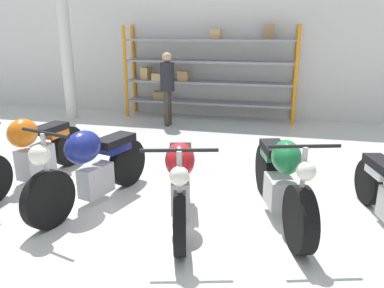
% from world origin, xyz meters
% --- Properties ---
extents(ground_plane, '(30.00, 30.00, 0.00)m').
position_xyz_m(ground_plane, '(0.00, 0.00, 0.00)').
color(ground_plane, silver).
extents(back_wall, '(30.00, 0.08, 3.60)m').
position_xyz_m(back_wall, '(0.00, 5.29, 1.80)').
color(back_wall, silver).
rests_on(back_wall, ground_plane).
extents(shelving_rack, '(4.16, 0.63, 2.23)m').
position_xyz_m(shelving_rack, '(-0.75, 4.92, 1.15)').
color(shelving_rack, orange).
rests_on(shelving_rack, ground_plane).
extents(support_pillar, '(0.28, 0.28, 3.60)m').
position_xyz_m(support_pillar, '(-3.99, 4.17, 1.80)').
color(support_pillar, silver).
rests_on(support_pillar, ground_plane).
extents(motorcycle_orange, '(0.61, 2.16, 1.07)m').
position_xyz_m(motorcycle_orange, '(-2.32, 0.30, 0.45)').
color(motorcycle_orange, black).
rests_on(motorcycle_orange, ground_plane).
extents(motorcycle_blue, '(0.84, 1.98, 1.09)m').
position_xyz_m(motorcycle_blue, '(-1.14, -0.18, 0.51)').
color(motorcycle_blue, black).
rests_on(motorcycle_blue, ground_plane).
extents(motorcycle_red, '(0.85, 2.05, 1.06)m').
position_xyz_m(motorcycle_red, '(0.02, -0.28, 0.47)').
color(motorcycle_red, black).
rests_on(motorcycle_red, ground_plane).
extents(motorcycle_green, '(0.87, 2.01, 1.09)m').
position_xyz_m(motorcycle_green, '(1.15, 0.00, 0.47)').
color(motorcycle_green, black).
rests_on(motorcycle_green, ground_plane).
extents(person_browsing, '(0.33, 0.33, 1.65)m').
position_xyz_m(person_browsing, '(-1.43, 3.99, 0.97)').
color(person_browsing, '#38332D').
rests_on(person_browsing, ground_plane).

